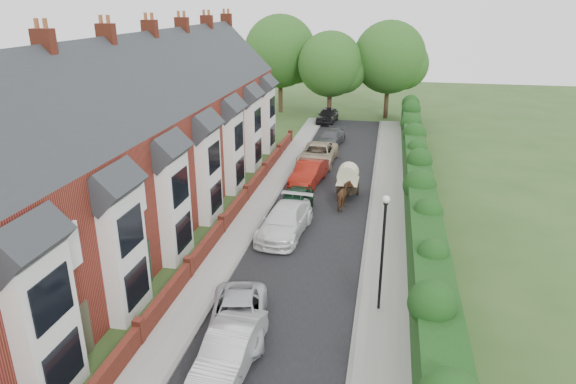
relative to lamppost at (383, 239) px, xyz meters
name	(u,v)px	position (x,y,z in m)	size (l,w,h in m)	color
ground	(279,362)	(-3.40, -4.00, -3.30)	(140.00, 140.00, 0.00)	#2D4C1E
road	(311,233)	(-3.90, 7.00, -3.29)	(6.00, 58.00, 0.02)	black
pavement_hedge_side	(386,238)	(0.20, 7.00, -3.24)	(2.20, 58.00, 0.12)	gray
pavement_house_side	(245,227)	(-7.75, 7.00, -3.24)	(1.70, 58.00, 0.12)	gray
kerb_hedge_side	(366,237)	(-0.85, 7.00, -3.23)	(0.18, 58.00, 0.13)	gray
kerb_house_side	(258,228)	(-6.95, 7.00, -3.23)	(0.18, 58.00, 0.13)	gray
hedge	(423,215)	(2.00, 7.00, -1.70)	(2.10, 58.00, 2.85)	black
terrace_row	(122,151)	(-14.27, 5.98, 1.18)	(9.05, 40.50, 11.50)	maroon
garden_wall_row	(222,226)	(-8.75, 6.00, -2.84)	(0.35, 40.35, 1.10)	maroon
lamppost	(383,239)	(0.00, 0.00, 0.00)	(0.32, 0.32, 5.16)	black
tree_far_left	(334,66)	(-6.05, 36.08, 2.41)	(7.14, 6.80, 9.29)	#332316
tree_far_right	(393,59)	(-0.01, 38.08, 3.02)	(7.98, 7.60, 10.31)	#332316
tree_far_back	(284,53)	(-11.99, 39.08, 3.32)	(8.40, 8.00, 10.82)	#332316
car_silver_a	(229,350)	(-5.04, -4.60, -2.56)	(1.56, 4.48, 1.48)	#BAB9BE
car_silver_b	(237,317)	(-5.36, -2.50, -2.64)	(2.17, 4.70, 1.31)	silver
car_white	(285,221)	(-5.32, 6.60, -2.50)	(2.23, 5.47, 1.59)	white
car_green	(295,203)	(-5.30, 9.40, -2.54)	(1.78, 4.43, 1.51)	black
car_red	(309,173)	(-5.33, 15.15, -2.50)	(1.68, 4.83, 1.59)	maroon
car_beige	(318,154)	(-5.35, 19.80, -2.50)	(2.65, 5.75, 1.60)	tan
car_grey	(331,138)	(-5.00, 25.67, -2.63)	(1.86, 4.57, 1.33)	#4E4F54
car_black	(327,115)	(-6.40, 34.53, -2.53)	(1.82, 4.52, 1.54)	black
horse	(345,197)	(-2.43, 10.87, -2.49)	(0.88, 1.92, 1.62)	brown
horse_cart	(348,179)	(-2.43, 12.95, -2.00)	(1.43, 3.15, 2.27)	black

